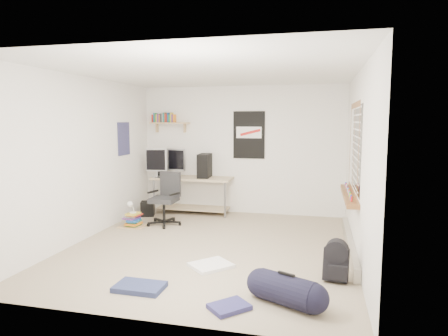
% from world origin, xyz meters
% --- Properties ---
extents(floor, '(4.00, 4.50, 0.01)m').
position_xyz_m(floor, '(0.00, 0.00, -0.01)').
color(floor, gray).
rests_on(floor, ground).
extents(ceiling, '(4.00, 4.50, 0.01)m').
position_xyz_m(ceiling, '(0.00, 0.00, 2.50)').
color(ceiling, white).
rests_on(ceiling, ground).
extents(back_wall, '(4.00, 0.01, 2.50)m').
position_xyz_m(back_wall, '(0.00, 2.25, 1.25)').
color(back_wall, silver).
rests_on(back_wall, ground).
extents(left_wall, '(0.01, 4.50, 2.50)m').
position_xyz_m(left_wall, '(-2.00, 0.00, 1.25)').
color(left_wall, silver).
rests_on(left_wall, ground).
extents(right_wall, '(0.01, 4.50, 2.50)m').
position_xyz_m(right_wall, '(2.00, 0.00, 1.25)').
color(right_wall, silver).
rests_on(right_wall, ground).
extents(desk, '(1.67, 1.03, 0.71)m').
position_xyz_m(desk, '(-0.92, 2.00, 0.36)').
color(desk, '#BDB483').
rests_on(desk, floor).
extents(monitor_left, '(0.42, 0.18, 0.45)m').
position_xyz_m(monitor_left, '(-1.60, 1.79, 0.94)').
color(monitor_left, '#A1A1A6').
rests_on(monitor_left, desk).
extents(monitor_right, '(0.40, 0.17, 0.43)m').
position_xyz_m(monitor_right, '(-1.27, 2.00, 0.93)').
color(monitor_right, '#AAAAAF').
rests_on(monitor_right, desk).
extents(pc_tower, '(0.24, 0.46, 0.47)m').
position_xyz_m(pc_tower, '(-0.68, 2.00, 0.95)').
color(pc_tower, black).
rests_on(pc_tower, desk).
extents(keyboard, '(0.44, 0.23, 0.02)m').
position_xyz_m(keyboard, '(-1.39, 1.72, 0.72)').
color(keyboard, black).
rests_on(keyboard, desk).
extents(speaker_left, '(0.11, 0.11, 0.20)m').
position_xyz_m(speaker_left, '(-1.60, 1.88, 0.81)').
color(speaker_left, black).
rests_on(speaker_left, desk).
extents(speaker_right, '(0.10, 0.10, 0.17)m').
position_xyz_m(speaker_right, '(-0.69, 1.91, 0.80)').
color(speaker_right, black).
rests_on(speaker_right, desk).
extents(office_chair, '(0.75, 0.75, 0.93)m').
position_xyz_m(office_chair, '(-1.14, 0.99, 0.49)').
color(office_chair, '#27272A').
rests_on(office_chair, floor).
extents(wall_shelf, '(0.80, 0.22, 0.24)m').
position_xyz_m(wall_shelf, '(-1.45, 2.14, 1.78)').
color(wall_shelf, tan).
rests_on(wall_shelf, back_wall).
extents(poster_back_wall, '(0.62, 0.03, 0.92)m').
position_xyz_m(poster_back_wall, '(0.15, 2.23, 1.55)').
color(poster_back_wall, black).
rests_on(poster_back_wall, back_wall).
extents(poster_left_wall, '(0.02, 0.42, 0.60)m').
position_xyz_m(poster_left_wall, '(-1.99, 1.20, 1.50)').
color(poster_left_wall, navy).
rests_on(poster_left_wall, left_wall).
extents(window, '(0.10, 1.50, 1.26)m').
position_xyz_m(window, '(1.95, 0.30, 1.45)').
color(window, brown).
rests_on(window, right_wall).
extents(baseboard_heater, '(0.08, 2.50, 0.18)m').
position_xyz_m(baseboard_heater, '(1.96, 0.30, 0.09)').
color(baseboard_heater, '#B7B2A8').
rests_on(baseboard_heater, floor).
extents(backpack, '(0.31, 0.26, 0.37)m').
position_xyz_m(backpack, '(1.72, -0.89, 0.20)').
color(backpack, black).
rests_on(backpack, floor).
extents(duffel_bag, '(0.41, 0.41, 0.60)m').
position_xyz_m(duffel_bag, '(1.22, -1.62, 0.14)').
color(duffel_bag, black).
rests_on(duffel_bag, floor).
extents(tshirt, '(0.62, 0.63, 0.04)m').
position_xyz_m(tshirt, '(0.21, -0.79, 0.02)').
color(tshirt, white).
rests_on(tshirt, floor).
extents(jeans_a, '(0.53, 0.35, 0.06)m').
position_xyz_m(jeans_a, '(-0.36, -1.63, 0.03)').
color(jeans_a, navy).
rests_on(jeans_a, floor).
extents(jeans_b, '(0.46, 0.46, 0.05)m').
position_xyz_m(jeans_b, '(0.69, -1.85, 0.03)').
color(jeans_b, navy).
rests_on(jeans_b, floor).
extents(book_stack, '(0.58, 0.53, 0.33)m').
position_xyz_m(book_stack, '(-1.62, 0.74, 0.15)').
color(book_stack, brown).
rests_on(book_stack, floor).
extents(desk_lamp, '(0.15, 0.20, 0.18)m').
position_xyz_m(desk_lamp, '(-1.60, 0.72, 0.38)').
color(desk_lamp, white).
rests_on(desk_lamp, book_stack).
extents(subwoofer, '(0.31, 0.31, 0.28)m').
position_xyz_m(subwoofer, '(-1.70, 1.53, 0.14)').
color(subwoofer, black).
rests_on(subwoofer, floor).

